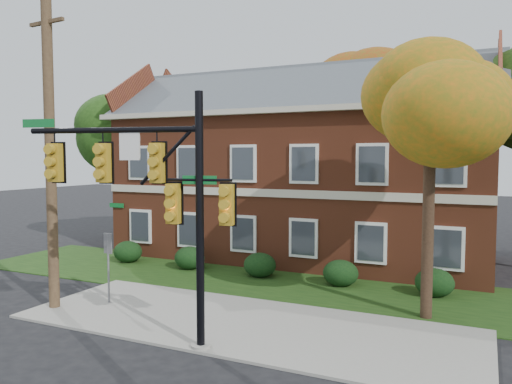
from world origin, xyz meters
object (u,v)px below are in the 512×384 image
at_px(tree_near_right, 438,105).
at_px(hedge_left, 190,258).
at_px(hedge_far_right, 435,283).
at_px(hedge_right, 341,273).
at_px(hedge_center, 260,265).
at_px(tree_left_rear, 135,129).
at_px(tree_far_rear, 364,98).
at_px(traffic_signal, 156,191).
at_px(hedge_far_left, 128,252).
at_px(sign_post, 108,256).
at_px(apartment_building, 302,159).
at_px(utility_pole, 50,154).

bearing_deg(tree_near_right, hedge_left, 165.19).
bearing_deg(hedge_far_right, hedge_right, 180.00).
distance_m(hedge_center, tree_left_rear, 12.23).
bearing_deg(tree_far_rear, traffic_signal, -91.73).
height_order(hedge_far_left, sign_post, sign_post).
height_order(apartment_building, utility_pole, utility_pole).
distance_m(hedge_left, tree_far_rear, 16.25).
relative_size(hedge_far_right, utility_pole, 0.14).
xyz_separation_m(hedge_left, sign_post, (0.38, -5.74, 1.16)).
xyz_separation_m(hedge_far_left, sign_post, (3.88, -5.74, 1.16)).
height_order(tree_left_rear, traffic_signal, tree_left_rear).
xyz_separation_m(apartment_building, hedge_far_left, (-7.00, -5.25, -4.46)).
bearing_deg(sign_post, hedge_center, 67.16).
height_order(hedge_far_right, tree_near_right, tree_near_right).
bearing_deg(hedge_far_left, hedge_right, 0.00).
bearing_deg(apartment_building, hedge_right, -56.33).
relative_size(hedge_right, sign_post, 0.56).
distance_m(tree_left_rear, utility_pole, 12.35).
height_order(hedge_far_right, sign_post, sign_post).
bearing_deg(hedge_left, utility_pole, -97.60).
bearing_deg(hedge_right, hedge_center, 180.00).
bearing_deg(hedge_far_right, hedge_left, 180.00).
bearing_deg(hedge_left, sign_post, -86.22).
distance_m(hedge_far_right, sign_post, 11.69).
bearing_deg(sign_post, utility_pole, -132.22).
bearing_deg(hedge_far_left, hedge_far_right, 0.00).
relative_size(hedge_center, tree_left_rear, 0.16).
height_order(hedge_far_right, traffic_signal, traffic_signal).
distance_m(hedge_far_left, hedge_center, 7.00).
relative_size(apartment_building, sign_post, 7.57).
bearing_deg(hedge_right, apartment_building, 123.67).
height_order(hedge_left, sign_post, sign_post).
xyz_separation_m(hedge_far_left, hedge_left, (3.50, 0.00, 0.00)).
bearing_deg(hedge_center, tree_near_right, -21.42).
bearing_deg(hedge_left, hedge_center, 0.00).
bearing_deg(utility_pole, tree_left_rear, 121.03).
distance_m(apartment_building, sign_post, 11.89).
height_order(tree_left_rear, utility_pole, utility_pole).
xyz_separation_m(tree_far_rear, traffic_signal, (-0.64, -21.27, -4.64)).
relative_size(apartment_building, hedge_far_right, 13.43).
height_order(tree_near_right, tree_left_rear, tree_left_rear).
distance_m(hedge_left, tree_near_right, 12.68).
relative_size(apartment_building, tree_near_right, 2.19).
height_order(apartment_building, tree_near_right, apartment_building).
bearing_deg(sign_post, tree_near_right, 21.38).
bearing_deg(tree_near_right, hedge_far_left, 168.73).
relative_size(apartment_building, hedge_center, 13.43).
height_order(tree_near_right, utility_pole, utility_pole).
xyz_separation_m(apartment_building, hedge_far_right, (7.00, -5.25, -4.46)).
distance_m(hedge_center, traffic_signal, 8.99).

